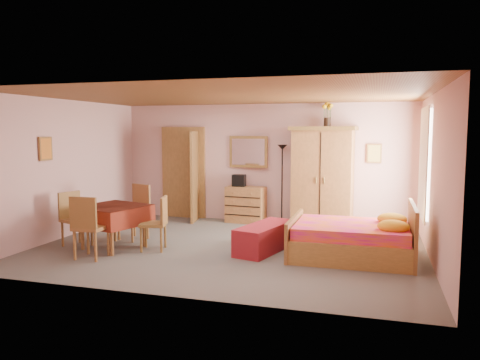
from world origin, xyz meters
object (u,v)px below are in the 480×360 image
(stereo, at_px, (239,180))
(bed, at_px, (351,230))
(sunflower_vase, at_px, (327,114))
(wall_mirror, at_px, (248,152))
(bench, at_px, (265,238))
(floor_lamp, at_px, (282,185))
(chair_west, at_px, (77,219))
(chair_north, at_px, (133,212))
(chair_south, at_px, (91,227))
(chest_of_drawers, at_px, (246,205))
(wardrobe, at_px, (323,177))
(dining_table, at_px, (114,227))
(chair_east, at_px, (153,223))

(stereo, relative_size, bed, 0.15)
(stereo, height_order, sunflower_vase, sunflower_vase)
(wall_mirror, xyz_separation_m, bench, (0.97, -2.48, -1.33))
(floor_lamp, relative_size, sunflower_vase, 3.38)
(bench, relative_size, chair_west, 1.42)
(sunflower_vase, distance_m, chair_north, 4.38)
(bed, distance_m, chair_south, 4.13)
(chair_west, bearing_deg, floor_lamp, 152.41)
(chair_west, bearing_deg, chest_of_drawers, 160.29)
(chest_of_drawers, bearing_deg, floor_lamp, 9.71)
(wardrobe, distance_m, dining_table, 4.33)
(floor_lamp, height_order, bench, floor_lamp)
(chest_of_drawers, xyz_separation_m, chair_east, (-0.85, -2.75, 0.06))
(wardrobe, relative_size, chair_south, 2.09)
(floor_lamp, relative_size, dining_table, 1.71)
(wall_mirror, relative_size, wardrobe, 0.42)
(chair_east, bearing_deg, bench, -89.39)
(chest_of_drawers, relative_size, bench, 0.62)
(sunflower_vase, distance_m, bed, 3.09)
(chest_of_drawers, xyz_separation_m, dining_table, (-1.57, -2.82, -0.03))
(chair_west, bearing_deg, dining_table, 113.08)
(chair_west, bearing_deg, stereo, 162.65)
(sunflower_vase, relative_size, chair_south, 0.50)
(chair_west, xyz_separation_m, chair_east, (1.41, 0.12, -0.02))
(bench, xyz_separation_m, chair_north, (-2.54, 0.13, 0.28))
(wall_mirror, distance_m, chair_north, 3.01)
(sunflower_vase, xyz_separation_m, chair_north, (-3.30, -2.21, -1.85))
(stereo, relative_size, dining_table, 0.28)
(chest_of_drawers, xyz_separation_m, chair_west, (-2.26, -2.87, 0.08))
(chair_south, distance_m, chair_east, 1.02)
(chair_north, height_order, chair_east, chair_north)
(sunflower_vase, bearing_deg, chest_of_drawers, -177.73)
(chest_of_drawers, height_order, chair_south, chair_south)
(wardrobe, height_order, chair_west, wardrobe)
(bench, relative_size, chair_south, 1.34)
(sunflower_vase, bearing_deg, floor_lamp, -179.96)
(bed, relative_size, chair_north, 1.89)
(stereo, distance_m, floor_lamp, 0.96)
(bench, bearing_deg, stereo, 116.28)
(bench, distance_m, chair_west, 3.30)
(chest_of_drawers, bearing_deg, bench, -61.97)
(stereo, distance_m, wardrobe, 1.84)
(dining_table, xyz_separation_m, chair_east, (0.72, 0.07, 0.09))
(bed, distance_m, chair_west, 4.69)
(stereo, bearing_deg, floor_lamp, 2.16)
(wall_mirror, height_order, chair_west, wall_mirror)
(dining_table, height_order, chair_west, chair_west)
(bench, bearing_deg, chair_north, 177.08)
(stereo, bearing_deg, wall_mirror, 47.53)
(bench, bearing_deg, floor_lamp, 94.38)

